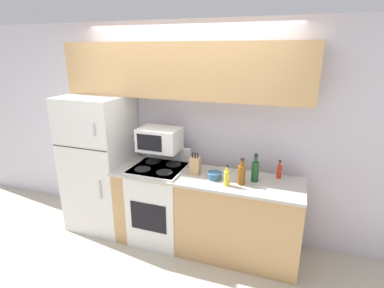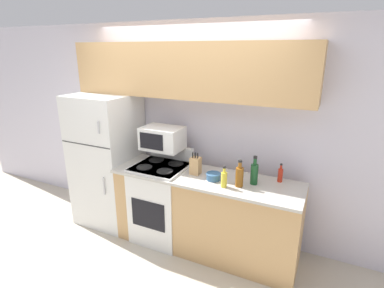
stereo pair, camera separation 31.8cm
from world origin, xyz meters
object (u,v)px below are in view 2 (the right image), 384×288
object	(u,v)px
bowl	(213,176)
bottle_cooking_spray	(224,179)
knife_block	(196,166)
bottle_whiskey	(239,176)
bottle_wine_green	(254,173)
microwave	(162,138)
stove	(162,201)
refrigerator	(108,160)
bottle_hot_sauce	(280,175)

from	to	relation	value
bowl	bottle_cooking_spray	distance (m)	0.20
knife_block	bottle_cooking_spray	xyz separation A→B (m)	(0.39, -0.18, -0.01)
bottle_cooking_spray	bottle_whiskey	size ratio (longest dim) A/B	0.79
knife_block	bowl	xyz separation A→B (m)	(0.24, -0.06, -0.06)
bottle_wine_green	bottle_whiskey	xyz separation A→B (m)	(-0.12, -0.12, -0.01)
microwave	bottle_wine_green	distance (m)	1.14
bottle_cooking_spray	bowl	bearing A→B (deg)	143.80
microwave	bottle_whiskey	bearing A→B (deg)	-11.10
stove	refrigerator	bearing A→B (deg)	175.31
microwave	bowl	size ratio (longest dim) A/B	2.95
microwave	bottle_cooking_spray	distance (m)	0.94
bottle_cooking_spray	bottle_hot_sauce	size ratio (longest dim) A/B	1.10
microwave	bottle_wine_green	size ratio (longest dim) A/B	1.57
stove	microwave	bearing A→B (deg)	105.53
knife_block	bowl	world-z (taller)	knife_block
bowl	bottle_wine_green	xyz separation A→B (m)	(0.41, 0.08, 0.08)
bowl	bottle_whiskey	bearing A→B (deg)	-6.42
knife_block	bottle_cooking_spray	bearing A→B (deg)	-24.05
stove	bottle_cooking_spray	world-z (taller)	bottle_cooking_spray
microwave	knife_block	xyz separation A→B (m)	(0.48, -0.10, -0.22)
refrigerator	bottle_hot_sauce	bearing A→B (deg)	3.56
stove	bowl	size ratio (longest dim) A/B	6.89
knife_block	refrigerator	bearing A→B (deg)	177.46
microwave	bottle_cooking_spray	size ratio (longest dim) A/B	2.14
bottle_wine_green	bowl	bearing A→B (deg)	-168.28
stove	bottle_hot_sauce	xyz separation A→B (m)	(1.32, 0.21, 0.51)
bottle_whiskey	refrigerator	bearing A→B (deg)	175.27
microwave	knife_block	world-z (taller)	microwave
stove	bottle_cooking_spray	xyz separation A→B (m)	(0.84, -0.16, 0.52)
microwave	bottle_cooking_spray	bearing A→B (deg)	-17.79
microwave	bottle_whiskey	distance (m)	1.04
refrigerator	microwave	bearing A→B (deg)	3.19
stove	bottle_wine_green	world-z (taller)	bottle_wine_green
bottle_hot_sauce	refrigerator	bearing A→B (deg)	-176.44
microwave	refrigerator	bearing A→B (deg)	-176.81
microwave	bottle_whiskey	xyz separation A→B (m)	(1.00, -0.20, -0.21)
refrigerator	bottle_cooking_spray	distance (m)	1.71
knife_block	bottle_whiskey	xyz separation A→B (m)	(0.53, -0.09, 0.01)
bottle_cooking_spray	bottle_whiskey	distance (m)	0.16
knife_block	bowl	size ratio (longest dim) A/B	1.56
refrigerator	bowl	xyz separation A→B (m)	(1.53, -0.12, 0.10)
bottle_wine_green	microwave	bearing A→B (deg)	175.95
microwave	bowl	distance (m)	0.78
stove	bowl	bearing A→B (deg)	-4.05
stove	bottle_wine_green	bearing A→B (deg)	1.92
bowl	bottle_hot_sauce	xyz separation A→B (m)	(0.64, 0.25, 0.04)
bowl	bottle_cooking_spray	size ratio (longest dim) A/B	0.73
bowl	bottle_cooking_spray	world-z (taller)	bottle_cooking_spray
bottle_wine_green	bottle_whiskey	size ratio (longest dim) A/B	1.07
stove	microwave	distance (m)	0.76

